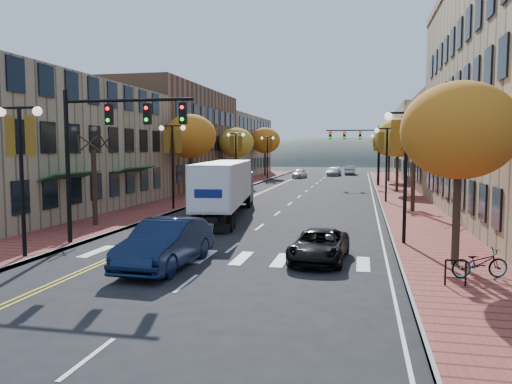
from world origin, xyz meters
The scene contains 32 objects.
ground centered at (0.00, 0.00, 0.00)m, with size 200.00×200.00×0.00m, color black.
sidewalk_left centered at (-9.00, 32.50, 0.07)m, with size 4.00×85.00×0.15m, color brown.
sidewalk_right centered at (9.00, 32.50, 0.07)m, with size 4.00×85.00×0.15m, color brown.
building_left_near centered at (-17.00, 13.00, 4.50)m, with size 12.00×22.00×9.00m, color #9E8966.
building_left_mid centered at (-17.00, 36.00, 5.50)m, with size 12.00×24.00×11.00m, color brown.
building_left_far centered at (-17.00, 61.00, 4.75)m, with size 12.00×26.00×9.50m, color #9E8966.
building_right_mid centered at (18.50, 42.00, 5.00)m, with size 15.00×24.00×10.00m, color brown.
building_right_far centered at (18.50, 64.00, 5.50)m, with size 15.00×20.00×11.00m, color #9E8966.
tree_left_a centered at (-9.00, 8.00, 2.25)m, with size 0.28×0.28×4.20m.
tree_left_b centered at (-9.00, 24.00, 5.45)m, with size 4.48×4.48×7.21m.
tree_left_c centered at (-9.00, 40.00, 5.05)m, with size 4.16×4.16×6.69m.
tree_left_d centered at (-9.00, 58.00, 5.60)m, with size 4.61×4.61×7.42m.
tree_right_a centered at (9.00, 2.00, 5.05)m, with size 4.16×4.16×6.69m.
tree_right_b centered at (9.00, 18.00, 2.25)m, with size 0.28×0.28×4.20m.
tree_right_c centered at (9.00, 34.00, 5.45)m, with size 4.48×4.48×7.21m.
tree_right_d centered at (9.00, 50.00, 5.29)m, with size 4.35×4.35×7.00m.
lamp_left_a centered at (-7.50, 0.00, 4.29)m, with size 1.96×0.36×6.05m.
lamp_left_b centered at (-7.50, 16.00, 4.29)m, with size 1.96×0.36×6.05m.
lamp_left_c centered at (-7.50, 34.00, 4.29)m, with size 1.96×0.36×6.05m.
lamp_left_d centered at (-7.50, 52.00, 4.29)m, with size 1.96×0.36×6.05m.
lamp_right_a centered at (7.50, 6.00, 4.29)m, with size 1.96×0.36×6.05m.
lamp_right_b centered at (7.50, 24.00, 4.29)m, with size 1.96×0.36×6.05m.
lamp_right_c centered at (7.50, 42.00, 4.29)m, with size 1.96×0.36×6.05m.
traffic_mast_near centered at (-5.48, 3.00, 4.92)m, with size 6.10×0.35×7.00m.
traffic_mast_far centered at (5.48, 42.00, 4.92)m, with size 6.10×0.34×7.00m.
semi_truck centered at (-2.92, 13.71, 2.09)m, with size 4.16×14.47×3.57m.
navy_sedan centered at (-1.51, -0.02, 0.89)m, with size 1.89×5.42×1.79m, color black.
black_suv centered at (4.00, 2.20, 0.62)m, with size 2.04×4.43×1.23m, color black.
car_far_white centered at (-3.47, 56.73, 0.70)m, with size 1.64×4.09×1.39m, color silver.
car_far_silver centered at (1.21, 63.44, 0.68)m, with size 1.89×4.66×1.35m, color #A0A1A7.
car_far_oncoming centered at (3.64, 67.75, 0.78)m, with size 1.66×4.76×1.57m, color #B7B7BF.
bicycle centered at (9.45, 0.18, 0.65)m, with size 0.67×1.91×1.01m, color gray.
Camera 1 is at (5.59, -17.21, 4.43)m, focal length 35.00 mm.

